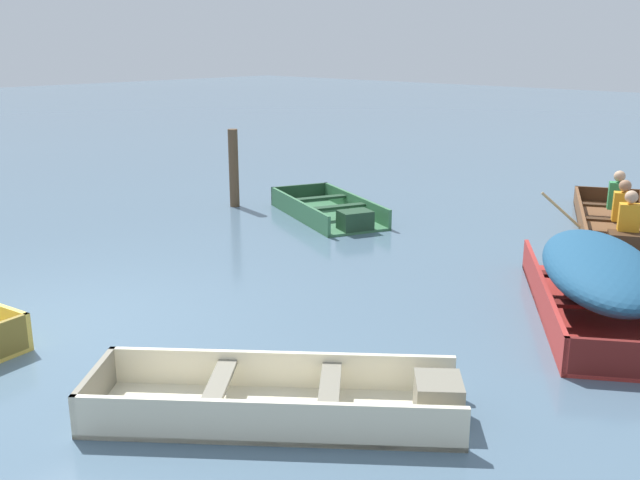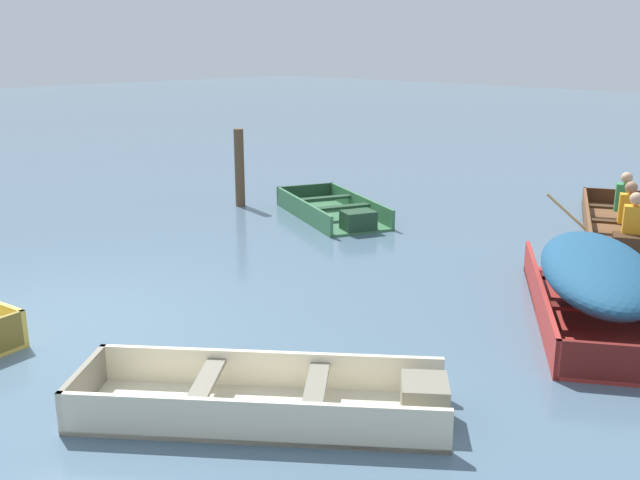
% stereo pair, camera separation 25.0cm
% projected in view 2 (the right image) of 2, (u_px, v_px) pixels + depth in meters
% --- Properties ---
extents(ground_plane, '(80.00, 80.00, 0.00)m').
position_uv_depth(ground_plane, '(54.00, 324.00, 7.48)').
color(ground_plane, slate).
extents(skiff_red_near_moored, '(2.77, 3.35, 0.79)m').
position_uv_depth(skiff_red_near_moored, '(596.00, 277.00, 7.57)').
color(skiff_red_near_moored, '#AD2D28').
rests_on(skiff_red_near_moored, ground).
extents(skiff_cream_mid_moored, '(2.83, 2.56, 0.35)m').
position_uv_depth(skiff_cream_mid_moored, '(277.00, 401.00, 5.63)').
color(skiff_cream_mid_moored, beige).
rests_on(skiff_cream_mid_moored, ground).
extents(skiff_green_far_moored, '(2.70, 1.98, 0.33)m').
position_uv_depth(skiff_green_far_moored, '(334.00, 212.00, 11.92)').
color(skiff_green_far_moored, '#387047').
rests_on(skiff_green_far_moored, ground).
extents(rowboat_wooden_brown_with_crew, '(2.64, 3.66, 0.88)m').
position_uv_depth(rowboat_wooden_brown_with_crew, '(625.00, 221.00, 11.02)').
color(rowboat_wooden_brown_with_crew, brown).
rests_on(rowboat_wooden_brown_with_crew, ground).
extents(mooring_post, '(0.17, 0.17, 1.38)m').
position_uv_depth(mooring_post, '(239.00, 168.00, 12.70)').
color(mooring_post, brown).
rests_on(mooring_post, ground).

